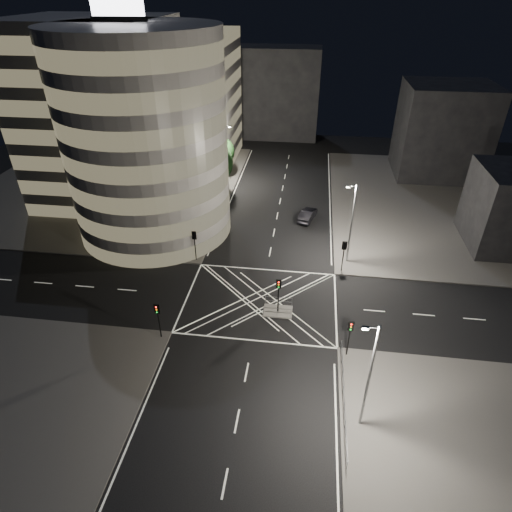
# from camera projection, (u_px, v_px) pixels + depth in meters

# --- Properties ---
(ground) EXTENTS (120.00, 120.00, 0.00)m
(ground) POSITION_uv_depth(u_px,v_px,m) (260.00, 301.00, 45.96)
(ground) COLOR black
(ground) RESTS_ON ground
(sidewalk_far_left) EXTENTS (42.00, 42.00, 0.15)m
(sidewalk_far_left) POSITION_uv_depth(u_px,v_px,m) (109.00, 186.00, 71.60)
(sidewalk_far_left) COLOR #54524F
(sidewalk_far_left) RESTS_ON ground
(sidewalk_far_right) EXTENTS (42.00, 42.00, 0.15)m
(sidewalk_far_right) POSITION_uv_depth(u_px,v_px,m) (471.00, 206.00, 65.19)
(sidewalk_far_right) COLOR #54524F
(sidewalk_far_right) RESTS_ON ground
(central_island) EXTENTS (3.00, 2.00, 0.15)m
(central_island) POSITION_uv_depth(u_px,v_px,m) (278.00, 311.00, 44.45)
(central_island) COLOR slate
(central_island) RESTS_ON ground
(office_tower_curved) EXTENTS (30.00, 29.00, 27.20)m
(office_tower_curved) POSITION_uv_depth(u_px,v_px,m) (124.00, 126.00, 56.98)
(office_tower_curved) COLOR gray
(office_tower_curved) RESTS_ON sidewalk_far_left
(office_block_rear) EXTENTS (24.00, 16.00, 22.00)m
(office_block_rear) POSITION_uv_depth(u_px,v_px,m) (169.00, 98.00, 77.30)
(office_block_rear) COLOR gray
(office_block_rear) RESTS_ON sidewalk_far_left
(building_right_far) EXTENTS (14.00, 12.00, 15.00)m
(building_right_far) POSITION_uv_depth(u_px,v_px,m) (442.00, 131.00, 72.23)
(building_right_far) COLOR black
(building_right_far) RESTS_ON sidewalk_far_right
(building_far_end) EXTENTS (18.00, 8.00, 18.00)m
(building_far_end) POSITION_uv_depth(u_px,v_px,m) (276.00, 94.00, 89.80)
(building_far_end) COLOR black
(building_far_end) RESTS_ON ground
(tree_a) EXTENTS (3.89, 3.89, 6.49)m
(tree_a) POSITION_uv_depth(u_px,v_px,m) (185.00, 220.00, 52.23)
(tree_a) COLOR black
(tree_a) RESTS_ON sidewalk_far_left
(tree_b) EXTENTS (4.84, 4.84, 7.68)m
(tree_b) POSITION_uv_depth(u_px,v_px,m) (196.00, 195.00, 56.87)
(tree_b) COLOR black
(tree_b) RESTS_ON sidewalk_far_left
(tree_c) EXTENTS (3.58, 3.58, 6.23)m
(tree_c) POSITION_uv_depth(u_px,v_px,m) (207.00, 182.00, 62.27)
(tree_c) COLOR black
(tree_c) RESTS_ON sidewalk_far_left
(tree_d) EXTENTS (5.54, 5.54, 8.07)m
(tree_d) POSITION_uv_depth(u_px,v_px,m) (215.00, 163.00, 66.87)
(tree_d) COLOR black
(tree_d) RESTS_ON sidewalk_far_left
(tree_e) EXTENTS (3.93, 3.93, 6.86)m
(tree_e) POSITION_uv_depth(u_px,v_px,m) (223.00, 152.00, 72.02)
(tree_e) COLOR black
(tree_e) RESTS_ON sidewalk_far_left
(traffic_signal_fl) EXTENTS (0.55, 0.22, 4.00)m
(traffic_signal_fl) POSITION_uv_depth(u_px,v_px,m) (195.00, 240.00, 51.01)
(traffic_signal_fl) COLOR black
(traffic_signal_fl) RESTS_ON sidewalk_far_left
(traffic_signal_nl) EXTENTS (0.55, 0.22, 4.00)m
(traffic_signal_nl) POSITION_uv_depth(u_px,v_px,m) (158.00, 315.00, 39.69)
(traffic_signal_nl) COLOR black
(traffic_signal_nl) RESTS_ON sidewalk_near_left
(traffic_signal_fr) EXTENTS (0.55, 0.22, 4.00)m
(traffic_signal_fr) POSITION_uv_depth(u_px,v_px,m) (344.00, 251.00, 49.07)
(traffic_signal_fr) COLOR black
(traffic_signal_fr) RESTS_ON sidewalk_far_right
(traffic_signal_nr) EXTENTS (0.55, 0.22, 4.00)m
(traffic_signal_nr) POSITION_uv_depth(u_px,v_px,m) (350.00, 332.00, 37.75)
(traffic_signal_nr) COLOR black
(traffic_signal_nr) RESTS_ON sidewalk_near_right
(traffic_signal_island) EXTENTS (0.55, 0.22, 4.00)m
(traffic_signal_island) POSITION_uv_depth(u_px,v_px,m) (279.00, 290.00, 42.91)
(traffic_signal_island) COLOR black
(traffic_signal_island) RESTS_ON central_island
(street_lamp_left_near) EXTENTS (1.25, 0.25, 10.00)m
(street_lamp_left_near) POSITION_uv_depth(u_px,v_px,m) (198.00, 201.00, 53.99)
(street_lamp_left_near) COLOR slate
(street_lamp_left_near) RESTS_ON sidewalk_far_left
(street_lamp_left_far) EXTENTS (1.25, 0.25, 10.00)m
(street_lamp_left_far) POSITION_uv_depth(u_px,v_px,m) (226.00, 153.00, 68.97)
(street_lamp_left_far) COLOR slate
(street_lamp_left_far) RESTS_ON sidewalk_far_left
(street_lamp_right_far) EXTENTS (1.25, 0.25, 10.00)m
(street_lamp_right_far) POSITION_uv_depth(u_px,v_px,m) (351.00, 222.00, 49.40)
(street_lamp_right_far) COLOR slate
(street_lamp_right_far) RESTS_ON sidewalk_far_right
(street_lamp_right_near) EXTENTS (1.25, 0.25, 10.00)m
(street_lamp_right_near) POSITION_uv_depth(u_px,v_px,m) (369.00, 375.00, 30.26)
(street_lamp_right_near) COLOR slate
(street_lamp_right_near) RESTS_ON sidewalk_near_right
(railing_near_right) EXTENTS (0.06, 11.70, 1.10)m
(railing_near_right) POSITION_uv_depth(u_px,v_px,m) (344.00, 397.00, 34.55)
(railing_near_right) COLOR slate
(railing_near_right) RESTS_ON sidewalk_near_right
(railing_island_south) EXTENTS (2.80, 0.06, 1.10)m
(railing_island_south) POSITION_uv_depth(u_px,v_px,m) (277.00, 312.00, 43.36)
(railing_island_south) COLOR slate
(railing_island_south) RESTS_ON central_island
(railing_island_north) EXTENTS (2.80, 0.06, 1.10)m
(railing_island_north) POSITION_uv_depth(u_px,v_px,m) (279.00, 301.00, 44.86)
(railing_island_north) COLOR slate
(railing_island_north) RESTS_ON central_island
(sedan) EXTENTS (2.87, 5.09, 1.59)m
(sedan) POSITION_uv_depth(u_px,v_px,m) (308.00, 215.00, 61.18)
(sedan) COLOR black
(sedan) RESTS_ON ground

